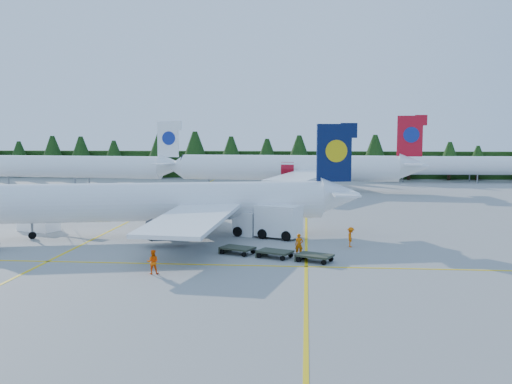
# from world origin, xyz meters

# --- Properties ---
(ground) EXTENTS (320.00, 320.00, 0.00)m
(ground) POSITION_xyz_m (0.00, 0.00, 0.00)
(ground) COLOR gray
(ground) RESTS_ON ground
(taxi_stripe_a) EXTENTS (0.25, 120.00, 0.01)m
(taxi_stripe_a) POSITION_xyz_m (-14.00, 20.00, 0.01)
(taxi_stripe_a) COLOR yellow
(taxi_stripe_a) RESTS_ON ground
(taxi_stripe_b) EXTENTS (0.25, 120.00, 0.01)m
(taxi_stripe_b) POSITION_xyz_m (6.00, 20.00, 0.01)
(taxi_stripe_b) COLOR yellow
(taxi_stripe_b) RESTS_ON ground
(taxi_stripe_cross) EXTENTS (80.00, 0.25, 0.01)m
(taxi_stripe_cross) POSITION_xyz_m (0.00, -6.00, 0.01)
(taxi_stripe_cross) COLOR yellow
(taxi_stripe_cross) RESTS_ON ground
(treeline_hedge) EXTENTS (220.00, 4.00, 6.00)m
(treeline_hedge) POSITION_xyz_m (0.00, 82.00, 3.00)
(treeline_hedge) COLOR black
(treeline_hedge) RESTS_ON ground
(airliner_navy) EXTENTS (36.87, 30.01, 10.87)m
(airliner_navy) POSITION_xyz_m (-8.66, 5.65, 3.27)
(airliner_navy) COLOR white
(airliner_navy) RESTS_ON ground
(airliner_red) EXTENTS (44.58, 36.59, 12.96)m
(airliner_red) POSITION_xyz_m (2.15, 52.00, 3.90)
(airliner_red) COLOR white
(airliner_red) RESTS_ON ground
(airliner_far_left) EXTENTS (41.71, 8.10, 12.14)m
(airliner_far_left) POSITION_xyz_m (-39.38, 56.27, 3.81)
(airliner_far_left) COLOR white
(airliner_far_left) RESTS_ON ground
(airliner_far_right) EXTENTS (38.62, 4.90, 11.23)m
(airliner_far_right) POSITION_xyz_m (37.11, 71.97, 3.52)
(airliner_far_right) COLOR white
(airliner_far_right) RESTS_ON ground
(airstairs) EXTENTS (4.41, 5.99, 3.56)m
(airstairs) POSITION_xyz_m (-21.20, 7.87, 0.78)
(airstairs) COLOR white
(airstairs) RESTS_ON ground
(service_truck) EXTENTS (6.92, 4.65, 3.14)m
(service_truck) POSITION_xyz_m (2.27, 6.18, 1.56)
(service_truck) COLOR white
(service_truck) RESTS_ON ground
(dolly_train) EXTENTS (9.44, 4.99, 0.16)m
(dolly_train) POSITION_xyz_m (3.50, -3.09, 0.50)
(dolly_train) COLOR #313728
(dolly_train) RESTS_ON ground
(crew_a) EXTENTS (0.68, 0.45, 1.84)m
(crew_a) POSITION_xyz_m (5.42, -2.29, 0.92)
(crew_a) COLOR #D85D04
(crew_a) RESTS_ON ground
(crew_b) EXTENTS (0.92, 0.76, 1.73)m
(crew_b) POSITION_xyz_m (-4.80, -9.16, 0.87)
(crew_b) COLOR #FF5905
(crew_b) RESTS_ON ground
(crew_c) EXTENTS (0.55, 0.76, 1.76)m
(crew_c) POSITION_xyz_m (9.88, 1.85, 0.88)
(crew_c) COLOR #F86205
(crew_c) RESTS_ON ground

